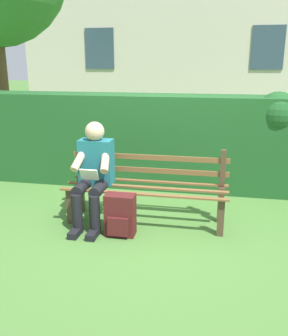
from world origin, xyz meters
TOP-DOWN VIEW (x-y plane):
  - ground at (0.00, 0.00)m, footprint 60.00×60.00m
  - park_bench at (0.00, -0.07)m, footprint 1.87×0.52m
  - person_seated at (0.59, 0.10)m, footprint 0.44×0.73m
  - hedge_backdrop at (0.08, -1.38)m, footprint 5.56×0.70m
  - backpack at (0.21, 0.37)m, footprint 0.32×0.25m

SIDE VIEW (x-z plane):
  - ground at x=0.00m, z-range 0.00..0.00m
  - backpack at x=0.21m, z-range -0.01..0.46m
  - park_bench at x=0.00m, z-range -0.01..0.86m
  - person_seated at x=0.59m, z-range 0.03..1.21m
  - hedge_backdrop at x=0.08m, z-range -0.01..1.43m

